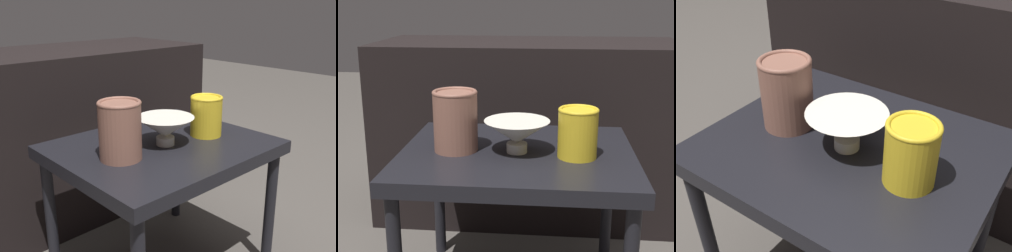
% 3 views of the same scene
% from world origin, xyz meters
% --- Properties ---
extents(table, '(0.64, 0.53, 0.46)m').
position_xyz_m(table, '(0.00, 0.00, 0.41)').
color(table, black).
rests_on(table, ground_plane).
extents(couch_backdrop, '(1.17, 0.50, 0.70)m').
position_xyz_m(couch_backdrop, '(0.00, 0.62, 0.35)').
color(couch_backdrop, black).
rests_on(couch_backdrop, ground_plane).
extents(bowl, '(0.18, 0.18, 0.09)m').
position_xyz_m(bowl, '(0.00, -0.02, 0.52)').
color(bowl, silver).
rests_on(bowl, table).
extents(vase_textured_left, '(0.12, 0.12, 0.17)m').
position_xyz_m(vase_textured_left, '(-0.17, -0.01, 0.55)').
color(vase_textured_left, brown).
rests_on(vase_textured_left, table).
extents(vase_colorful_right, '(0.11, 0.11, 0.13)m').
position_xyz_m(vase_colorful_right, '(0.16, -0.04, 0.53)').
color(vase_colorful_right, gold).
rests_on(vase_colorful_right, table).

